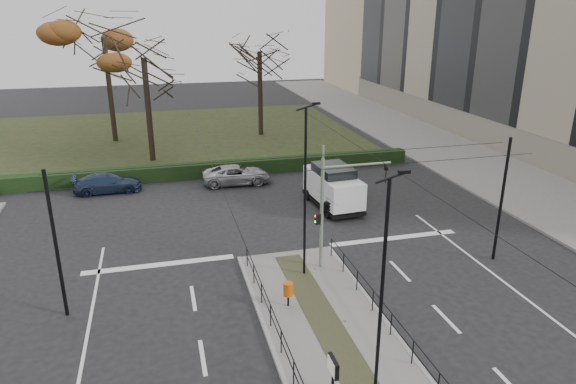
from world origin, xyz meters
name	(u,v)px	position (x,y,z in m)	size (l,w,h in m)	color
ground	(315,308)	(0.00, 0.00, 0.00)	(140.00, 140.00, 0.00)	black
median_island	(336,343)	(0.00, -2.50, 0.07)	(4.40, 15.00, 0.14)	#62605D
sidewalk_east	(436,146)	(18.00, 22.00, 0.07)	(8.00, 90.00, 0.14)	#62605D
park	(153,137)	(-6.00, 32.00, 0.05)	(38.00, 26.00, 0.10)	black
hedge	(155,173)	(-6.00, 18.60, 0.50)	(38.00, 1.00, 1.00)	black
apartment_block	(537,21)	(27.97, 23.97, 10.39)	(13.09, 52.10, 21.64)	tan
median_railing	(338,323)	(0.00, -2.60, 0.98)	(4.14, 13.24, 0.92)	black
catenary	(305,215)	(0.00, 1.62, 3.42)	(20.00, 34.00, 6.00)	black
traffic_light	(328,205)	(1.52, 3.11, 3.15)	(3.51, 2.01, 5.17)	gray
litter_bin	(288,289)	(-1.06, 0.25, 0.87)	(0.40, 0.40, 1.02)	black
info_panel	(333,375)	(-1.51, -6.29, 2.01)	(0.14, 0.62, 2.38)	black
streetlamp_median_near	(382,294)	(0.16, -5.55, 3.84)	(0.61, 0.12, 7.28)	black
streetlamp_median_far	(305,192)	(0.32, 2.64, 4.05)	(0.64, 0.13, 7.69)	black
parked_car_third	(107,183)	(-9.04, 16.81, 0.62)	(1.75, 4.30, 1.25)	#202E4B
parked_car_fourth	(237,175)	(-0.54, 16.42, 0.64)	(2.14, 4.63, 1.29)	#A4A6AB
white_van	(333,186)	(4.41, 10.57, 1.34)	(2.55, 5.09, 2.59)	silver
rust_tree	(104,37)	(-9.35, 31.04, 9.18)	(10.08, 10.08, 11.95)	black
bare_tree_center	(260,58)	(4.03, 30.35, 7.22)	(7.05, 7.05, 10.21)	black
bare_tree_near	(144,66)	(-6.12, 23.65, 7.40)	(6.12, 6.12, 10.48)	black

